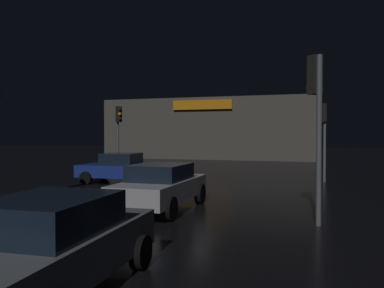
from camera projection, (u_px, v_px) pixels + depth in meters
The scene contains 9 objects.
ground_plane at pixel (182, 190), 16.70m from camera, with size 120.00×120.00×0.00m, color black.
store_building at pixel (214, 129), 41.13m from camera, with size 21.18×8.70×5.97m.
traffic_signal_main at pixel (323, 126), 19.67m from camera, with size 0.43×0.41×3.96m.
traffic_signal_cross_left at pixel (316, 105), 10.26m from camera, with size 0.43×0.42×4.47m.
traffic_signal_cross_right at pixel (119, 124), 23.47m from camera, with size 0.43×0.42×4.09m.
car_near at pixel (52, 245), 5.80m from camera, with size 2.10×4.19×1.47m.
car_far at pixel (161, 186), 12.39m from camera, with size 1.98×4.30×1.46m.
car_crossing at pixel (119, 168), 19.33m from camera, with size 3.95×2.20×1.48m.
bollard_kerb_a at pixel (107, 160), 27.02m from camera, with size 0.14×0.14×1.25m, color #595B60.
Camera 1 is at (5.45, -15.74, 2.39)m, focal length 36.55 mm.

